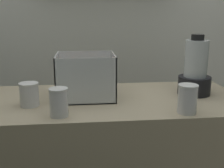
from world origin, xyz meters
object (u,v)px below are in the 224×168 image
at_px(blender_pitcher, 195,72).
at_px(juice_cup_pomegranate_left, 59,104).
at_px(carrot_display_bin, 86,84).
at_px(juice_cup_beet_middle, 187,101).
at_px(juice_cup_orange_far_left, 29,96).

relative_size(blender_pitcher, juice_cup_pomegranate_left, 2.58).
relative_size(carrot_display_bin, juice_cup_beet_middle, 2.27).
bearing_deg(juice_cup_pomegranate_left, juice_cup_orange_far_left, 134.70).
bearing_deg(juice_cup_beet_middle, juice_cup_pomegranate_left, 178.33).
distance_m(carrot_display_bin, juice_cup_orange_far_left, 0.30).
relative_size(carrot_display_bin, juice_cup_pomegranate_left, 2.36).
distance_m(juice_cup_pomegranate_left, juice_cup_beet_middle, 0.58).
bearing_deg(blender_pitcher, carrot_display_bin, -179.25).
distance_m(carrot_display_bin, juice_cup_beet_middle, 0.54).
height_order(blender_pitcher, juice_cup_pomegranate_left, blender_pitcher).
height_order(blender_pitcher, juice_cup_orange_far_left, blender_pitcher).
height_order(carrot_display_bin, juice_cup_beet_middle, carrot_display_bin).
bearing_deg(blender_pitcher, juice_cup_beet_middle, -116.73).
distance_m(carrot_display_bin, blender_pitcher, 0.60).
xyz_separation_m(carrot_display_bin, juice_cup_pomegranate_left, (-0.12, -0.27, -0.02)).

